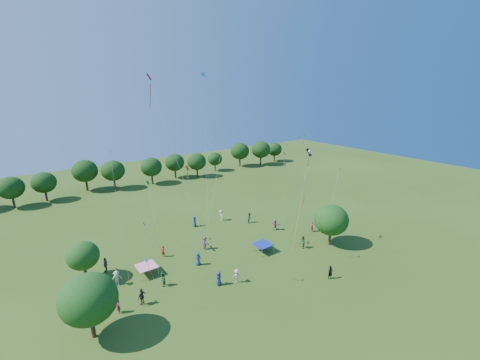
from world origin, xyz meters
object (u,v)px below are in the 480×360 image
object	(u,v)px
tent_blue	(263,244)
red_high_kite	(159,109)
near_tree_north	(83,256)
tent_red_stripe	(147,266)
pirate_kite	(309,155)
man_in_black	(330,272)
near_tree_east	(331,220)
near_tree_west	(89,299)

from	to	relation	value
tent_blue	red_high_kite	distance (m)	21.52
near_tree_north	tent_red_stripe	size ratio (longest dim) A/B	2.14
tent_blue	pirate_kite	distance (m)	13.27
man_in_black	red_high_kite	xyz separation A→B (m)	(-12.93, 15.41, 17.88)
near_tree_east	red_high_kite	distance (m)	26.54
near_tree_north	red_high_kite	bearing A→B (deg)	-3.26
near_tree_east	pirate_kite	bearing A→B (deg)	139.21
near_tree_west	tent_red_stripe	world-z (taller)	near_tree_west
red_high_kite	man_in_black	bearing A→B (deg)	-50.00
tent_red_stripe	near_tree_north	bearing A→B (deg)	155.13
tent_red_stripe	pirate_kite	world-z (taller)	pirate_kite
tent_red_stripe	tent_blue	distance (m)	14.98
tent_blue	red_high_kite	bearing A→B (deg)	150.83
near_tree_west	man_in_black	distance (m)	24.99
man_in_black	pirate_kite	world-z (taller)	pirate_kite
pirate_kite	red_high_kite	bearing A→B (deg)	155.74
man_in_black	red_high_kite	bearing A→B (deg)	142.46
tent_red_stripe	man_in_black	size ratio (longest dim) A/B	1.38
near_tree_east	man_in_black	size ratio (longest dim) A/B	3.63
tent_red_stripe	red_high_kite	size ratio (longest dim) A/B	0.10
man_in_black	red_high_kite	distance (m)	26.91
man_in_black	red_high_kite	world-z (taller)	red_high_kite
near_tree_west	pirate_kite	world-z (taller)	pirate_kite
near_tree_west	tent_blue	world-z (taller)	near_tree_west
near_tree_east	pirate_kite	world-z (taller)	pirate_kite
pirate_kite	near_tree_east	bearing A→B (deg)	-40.79
near_tree_north	tent_red_stripe	xyz separation A→B (m)	(6.06, -2.81, -2.08)
near_tree_west	near_tree_east	bearing A→B (deg)	-1.50
near_tree_west	man_in_black	bearing A→B (deg)	-14.70
man_in_black	pirate_kite	distance (m)	14.79
near_tree_west	near_tree_east	world-z (taller)	near_tree_west
near_tree_north	tent_blue	xyz separation A→B (m)	(20.56, -6.56, -2.08)
near_tree_north	man_in_black	bearing A→B (deg)	-35.08
near_tree_north	tent_blue	world-z (taller)	near_tree_north
near_tree_north	man_in_black	xyz separation A→B (m)	(22.74, -15.97, -2.31)
near_tree_east	tent_red_stripe	size ratio (longest dim) A/B	2.64
tent_red_stripe	red_high_kite	bearing A→B (deg)	30.96
near_tree_west	tent_red_stripe	size ratio (longest dim) A/B	2.74
near_tree_west	man_in_black	world-z (taller)	near_tree_west
pirate_kite	red_high_kite	world-z (taller)	red_high_kite
near_tree_west	pirate_kite	size ratio (longest dim) A/B	0.50
near_tree_east	pirate_kite	size ratio (longest dim) A/B	0.48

